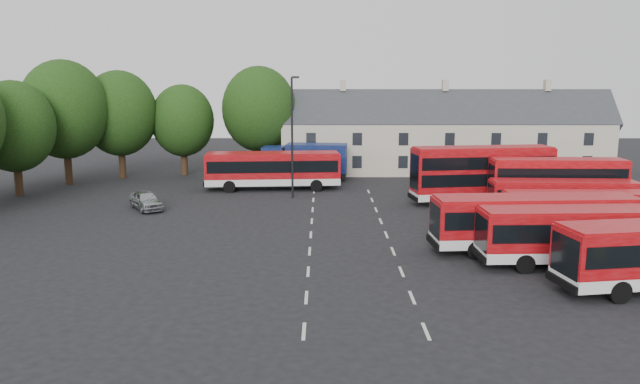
{
  "coord_description": "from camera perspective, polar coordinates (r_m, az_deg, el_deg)",
  "views": [
    {
      "loc": [
        0.74,
        -38.05,
        10.19
      ],
      "look_at": [
        0.6,
        5.72,
        2.2
      ],
      "focal_mm": 35.0,
      "sensor_mm": 36.0,
      "label": 1
    }
  ],
  "objects": [
    {
      "name": "box_truck",
      "position": [
        63.13,
        -1.29,
        2.96
      ],
      "size": [
        8.67,
        3.41,
        3.7
      ],
      "rotation": [
        0.0,
        0.0,
        -0.09
      ],
      "color": "black",
      "rests_on": "ground"
    },
    {
      "name": "terrace_houses",
      "position": [
        69.62,
        11.21,
        4.93
      ],
      "size": [
        35.7,
        7.13,
        10.06
      ],
      "color": "beige",
      "rests_on": "ground"
    },
    {
      "name": "bus_row_c",
      "position": [
        38.88,
        19.03,
        -2.34
      ],
      "size": [
        12.12,
        3.52,
        3.38
      ],
      "rotation": [
        0.0,
        0.0,
        0.06
      ],
      "color": "silver",
      "rests_on": "ground"
    },
    {
      "name": "silver_car",
      "position": [
        50.93,
        -15.63,
        -0.74
      ],
      "size": [
        3.79,
        4.61,
        1.48
      ],
      "primitive_type": "imported",
      "rotation": [
        0.0,
        0.0,
        0.56
      ],
      "color": "#A3A5AB",
      "rests_on": "ground"
    },
    {
      "name": "bus_dd_north",
      "position": [
        52.77,
        14.61,
        1.84
      ],
      "size": [
        11.77,
        4.24,
        4.72
      ],
      "rotation": [
        0.0,
        0.0,
        0.14
      ],
      "color": "silver",
      "rests_on": "ground"
    },
    {
      "name": "bus_north",
      "position": [
        57.77,
        -4.34,
        2.26
      ],
      "size": [
        12.5,
        3.78,
        3.48
      ],
      "rotation": [
        0.0,
        0.0,
        0.08
      ],
      "color": "silver",
      "rests_on": "ground"
    },
    {
      "name": "lamppost",
      "position": [
        53.15,
        -2.54,
        5.32
      ],
      "size": [
        0.72,
        0.33,
        10.38
      ],
      "rotation": [
        0.0,
        0.0,
        -0.13
      ],
      "color": "black",
      "rests_on": "ground"
    },
    {
      "name": "bus_dd_south",
      "position": [
        51.31,
        20.85,
        0.89
      ],
      "size": [
        10.18,
        2.64,
        4.15
      ],
      "rotation": [
        0.0,
        0.0,
        -0.03
      ],
      "color": "silver",
      "rests_on": "ground"
    },
    {
      "name": "bus_row_e",
      "position": [
        48.42,
        21.36,
        -0.39
      ],
      "size": [
        10.52,
        2.91,
        2.95
      ],
      "rotation": [
        0.0,
        0.0,
        -0.05
      ],
      "color": "silver",
      "rests_on": "ground"
    },
    {
      "name": "ground",
      "position": [
        39.39,
        -0.9,
        -4.65
      ],
      "size": [
        140.0,
        140.0,
        0.0
      ],
      "primitive_type": "plane",
      "color": "black",
      "rests_on": "ground"
    },
    {
      "name": "lane_markings",
      "position": [
        41.36,
        2.63,
        -3.92
      ],
      "size": [
        5.15,
        33.8,
        0.01
      ],
      "color": "beige",
      "rests_on": "ground"
    },
    {
      "name": "bus_row_d",
      "position": [
        45.14,
        22.5,
        -1.36
      ],
      "size": [
        9.7,
        2.3,
        2.74
      ],
      "rotation": [
        0.0,
        0.0,
        0.0
      ],
      "color": "silver",
      "rests_on": "ground"
    },
    {
      "name": "treeline",
      "position": [
        61.4,
        -20.43,
        6.43
      ],
      "size": [
        29.92,
        32.59,
        12.01
      ],
      "color": "black",
      "rests_on": "ground"
    },
    {
      "name": "bus_row_b",
      "position": [
        37.0,
        23.12,
        -3.35
      ],
      "size": [
        11.62,
        3.06,
        3.26
      ],
      "rotation": [
        0.0,
        0.0,
        0.03
      ],
      "color": "silver",
      "rests_on": "ground"
    }
  ]
}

